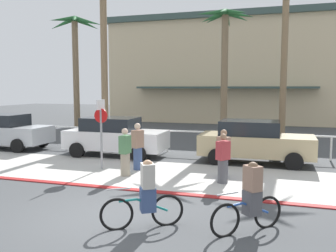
# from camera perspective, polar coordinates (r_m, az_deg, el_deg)

# --- Properties ---
(ground_plane) EXTENTS (80.00, 80.00, 0.00)m
(ground_plane) POSITION_cam_1_polar(r_m,az_deg,el_deg) (17.98, 4.87, -3.49)
(ground_plane) COLOR #424447
(sidewalk_strip) EXTENTS (44.00, 4.00, 0.02)m
(sidewalk_strip) POSITION_cam_1_polar(r_m,az_deg,el_deg) (12.48, -0.88, -7.71)
(sidewalk_strip) COLOR beige
(sidewalk_strip) RESTS_ON ground
(curb_paint) EXTENTS (44.00, 0.24, 0.03)m
(curb_paint) POSITION_cam_1_polar(r_m,az_deg,el_deg) (10.66, -4.27, -10.12)
(curb_paint) COLOR maroon
(curb_paint) RESTS_ON ground
(building_backdrop) EXTENTS (21.03, 12.08, 9.09)m
(building_backdrop) POSITION_cam_1_polar(r_m,az_deg,el_deg) (34.96, 10.14, 8.59)
(building_backdrop) COLOR beige
(building_backdrop) RESTS_ON ground
(rail_fence) EXTENTS (25.81, 0.08, 1.04)m
(rail_fence) POSITION_cam_1_polar(r_m,az_deg,el_deg) (16.41, 3.78, -1.44)
(rail_fence) COLOR white
(rail_fence) RESTS_ON ground
(stop_sign_bike_lane) EXTENTS (0.52, 0.56, 2.56)m
(stop_sign_bike_lane) POSITION_cam_1_polar(r_m,az_deg,el_deg) (13.24, -10.56, 0.31)
(stop_sign_bike_lane) COLOR gray
(stop_sign_bike_lane) RESTS_ON ground
(palm_tree_0) EXTENTS (3.51, 3.10, 7.20)m
(palm_tree_0) POSITION_cam_1_polar(r_m,az_deg,el_deg) (22.58, -14.42, 11.72)
(palm_tree_0) COLOR #756047
(palm_tree_0) RESTS_ON ground
(palm_tree_1) EXTENTS (3.22, 3.67, 9.01)m
(palm_tree_1) POSITION_cam_1_polar(r_m,az_deg,el_deg) (20.09, -10.16, 16.74)
(palm_tree_1) COLOR #846B4C
(palm_tree_1) RESTS_ON ground
(palm_tree_2) EXTENTS (2.87, 3.60, 7.05)m
(palm_tree_2) POSITION_cam_1_polar(r_m,az_deg,el_deg) (19.48, 8.96, 13.18)
(palm_tree_2) COLOR #756047
(palm_tree_2) RESTS_ON ground
(palm_tree_3) EXTENTS (2.76, 2.96, 9.24)m
(palm_tree_3) POSITION_cam_1_polar(r_m,az_deg,el_deg) (21.52, 18.06, 15.09)
(palm_tree_3) COLOR #846B4C
(palm_tree_3) RESTS_ON ground
(car_silver_0) EXTENTS (4.40, 2.02, 1.69)m
(car_silver_0) POSITION_cam_1_polar(r_m,az_deg,el_deg) (19.43, -24.38, -0.71)
(car_silver_0) COLOR #B2B7BC
(car_silver_0) RESTS_ON ground
(car_white_1) EXTENTS (4.40, 2.02, 1.69)m
(car_white_1) POSITION_cam_1_polar(r_m,az_deg,el_deg) (15.94, -8.40, -1.61)
(car_white_1) COLOR white
(car_white_1) RESTS_ON ground
(car_tan_2) EXTENTS (4.40, 2.02, 1.69)m
(car_tan_2) POSITION_cam_1_polar(r_m,az_deg,el_deg) (14.67, 13.53, -2.38)
(car_tan_2) COLOR tan
(car_tan_2) RESTS_ON ground
(cyclist_teal_0) EXTENTS (1.59, 0.98, 1.50)m
(cyclist_teal_0) POSITION_cam_1_polar(r_m,az_deg,el_deg) (7.83, -3.56, -10.96)
(cyclist_teal_0) COLOR black
(cyclist_teal_0) RESTS_ON ground
(cyclist_blue_1) EXTENTS (1.37, 1.29, 1.50)m
(cyclist_blue_1) POSITION_cam_1_polar(r_m,az_deg,el_deg) (7.80, 12.90, -11.18)
(cyclist_blue_1) COLOR black
(cyclist_blue_1) RESTS_ON ground
(pedestrian_0) EXTENTS (0.45, 0.48, 1.58)m
(pedestrian_0) POSITION_cam_1_polar(r_m,az_deg,el_deg) (11.38, 8.69, -5.47)
(pedestrian_0) COLOR #4C4C51
(pedestrian_0) RESTS_ON ground
(pedestrian_1) EXTENTS (0.36, 0.43, 1.64)m
(pedestrian_1) POSITION_cam_1_polar(r_m,az_deg,el_deg) (12.25, -6.81, -4.47)
(pedestrian_1) COLOR gray
(pedestrian_1) RESTS_ON ground
(pedestrian_2) EXTENTS (0.43, 0.47, 1.72)m
(pedestrian_2) POSITION_cam_1_polar(r_m,az_deg,el_deg) (13.11, -4.83, -3.56)
(pedestrian_2) COLOR #384C7A
(pedestrian_2) RESTS_ON ground
(pedestrian_3) EXTENTS (0.47, 0.42, 1.62)m
(pedestrian_3) POSITION_cam_1_polar(r_m,az_deg,el_deg) (12.08, 8.77, -4.69)
(pedestrian_3) COLOR #384C7A
(pedestrian_3) RESTS_ON ground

